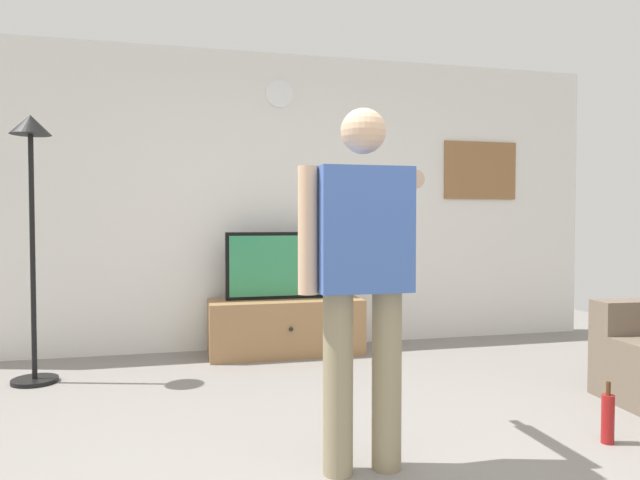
{
  "coord_description": "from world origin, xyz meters",
  "views": [
    {
      "loc": [
        -0.86,
        -2.35,
        1.18
      ],
      "look_at": [
        0.01,
        1.2,
        1.05
      ],
      "focal_mm": 32.36,
      "sensor_mm": 36.0,
      "label": 1
    }
  ],
  "objects": [
    {
      "name": "back_wall",
      "position": [
        0.0,
        2.95,
        1.35
      ],
      "size": [
        6.4,
        0.1,
        2.7
      ],
      "primitive_type": "cube",
      "color": "silver",
      "rests_on": "ground_plane"
    },
    {
      "name": "tv_stand",
      "position": [
        0.05,
        2.6,
        0.24
      ],
      "size": [
        1.33,
        0.52,
        0.48
      ],
      "color": "#997047",
      "rests_on": "ground_plane"
    },
    {
      "name": "television",
      "position": [
        0.05,
        2.65,
        0.78
      ],
      "size": [
        1.03,
        0.07,
        0.59
      ],
      "color": "black",
      "rests_on": "tv_stand"
    },
    {
      "name": "wall_clock",
      "position": [
        0.05,
        2.89,
        2.33
      ],
      "size": [
        0.25,
        0.03,
        0.25
      ],
      "primitive_type": "cylinder",
      "rotation": [
        1.57,
        0.0,
        0.0
      ],
      "color": "white"
    },
    {
      "name": "framed_picture",
      "position": [
        2.08,
        2.9,
        1.67
      ],
      "size": [
        0.78,
        0.04,
        0.57
      ],
      "primitive_type": "cube",
      "color": "olive"
    },
    {
      "name": "floor_lamp",
      "position": [
        -1.88,
        2.15,
        1.38
      ],
      "size": [
        0.32,
        0.32,
        1.93
      ],
      "color": "black",
      "rests_on": "ground_plane"
    },
    {
      "name": "person_standing_nearer_lamp",
      "position": [
        -0.03,
        0.2,
        0.96
      ],
      "size": [
        0.61,
        0.78,
        1.69
      ],
      "color": "gray",
      "rests_on": "ground_plane"
    },
    {
      "name": "beverage_bottle",
      "position": [
        1.33,
        0.2,
        0.13
      ],
      "size": [
        0.07,
        0.07,
        0.33
      ],
      "color": "maroon",
      "rests_on": "ground_plane"
    }
  ]
}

